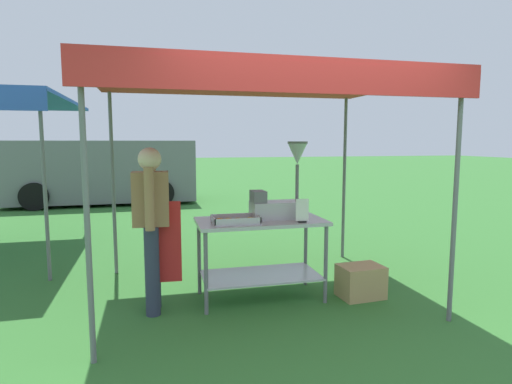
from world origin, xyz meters
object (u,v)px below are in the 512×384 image
Objects in this scene: vendor at (152,221)px; van_grey at (102,171)px; stall_canopy at (258,85)px; supply_crate at (361,281)px; donut_tray at (236,221)px; donut_fryer at (281,195)px; menu_sign at (302,212)px; donut_cart at (261,241)px.

van_grey reaches higher than vendor.
stall_canopy is 6.94× the size of supply_crate.
donut_tray is 1.52m from supply_crate.
stall_canopy is at bearing 35.23° from donut_tray.
stall_canopy is at bearing 9.19° from vendor.
stall_canopy is at bearing -72.99° from van_grey.
donut_fryer reaches higher than donut_tray.
stall_canopy is 1.38m from menu_sign.
donut_tray is at bearing 174.61° from supply_crate.
van_grey is (-2.39, 7.82, -1.36)m from stall_canopy.
stall_canopy reaches higher than menu_sign.
donut_fryer is 8.30m from van_grey.
supply_crate is at bearing -18.79° from donut_fryer.
donut_tray is 1.94× the size of menu_sign.
donut_fryer is 1.36m from vendor.
van_grey is at bearing 107.01° from stall_canopy.
vendor reaches higher than supply_crate.
stall_canopy is 1.16m from donut_fryer.
donut_fryer is 0.17× the size of van_grey.
donut_fryer is at bearing 5.41° from vendor.
van_grey is at bearing 108.43° from donut_fryer.
donut_fryer is (0.23, 0.05, 0.48)m from donut_cart.
vendor is at bearing -80.86° from van_grey.
stall_canopy is at bearing 162.53° from supply_crate.
van_grey is (-3.44, 8.15, 0.70)m from supply_crate.
donut_tray reaches higher than supply_crate.
vendor is 8.10m from van_grey.
stall_canopy is 13.84× the size of menu_sign.
stall_canopy is 8.29m from van_grey.
donut_fryer is (0.23, -0.05, -1.14)m from stall_canopy.
van_grey is (-2.76, 8.17, -0.08)m from menu_sign.
donut_tray is 0.10× the size of van_grey.
vendor is at bearing 173.49° from menu_sign.
vendor is at bearing -175.80° from donut_cart.
donut_cart is at bearing -90.00° from stall_canopy.
menu_sign reaches higher than supply_crate.
donut_fryer is at bearing -71.57° from van_grey.
van_grey is (-2.39, 7.92, 0.25)m from donut_cart.
van_grey reaches higher than donut_cart.
van_grey is (-1.29, 8.00, -0.03)m from vendor.
donut_cart is 1.14m from vendor.
van_grey is at bearing 106.81° from donut_cart.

